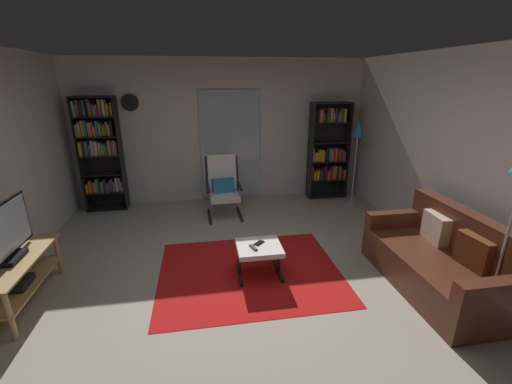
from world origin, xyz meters
TOP-DOWN VIEW (x-y plane):
  - ground_plane at (0.00, 0.00)m, footprint 7.02×7.02m
  - wall_back at (0.00, 2.90)m, footprint 5.60×0.06m
  - wall_right at (2.70, 0.00)m, footprint 0.06×6.00m
  - glass_door_panel at (0.13, 2.83)m, footprint 1.10×0.01m
  - area_rug at (0.10, 0.17)m, footprint 2.17×1.76m
  - tv_stand at (-2.35, -0.04)m, footprint 0.49×1.18m
  - television at (-2.35, -0.03)m, footprint 0.20×0.91m
  - bookshelf_near_tv at (-2.13, 2.67)m, footprint 0.68×0.30m
  - bookshelf_near_sofa at (1.99, 2.65)m, footprint 0.75×0.30m
  - leather_sofa at (2.15, -0.47)m, footprint 0.84×1.71m
  - lounge_armchair at (-0.08, 2.04)m, footprint 0.58×0.67m
  - ottoman at (0.20, 0.11)m, footprint 0.52×0.48m
  - tv_remote at (0.12, 0.05)m, footprint 0.08×0.15m
  - cell_phone at (0.21, 0.16)m, footprint 0.15×0.15m
  - floor_lamp_by_shelf at (2.30, 2.11)m, footprint 0.22×0.22m
  - wall_clock at (-1.57, 2.82)m, footprint 0.29×0.03m

SIDE VIEW (x-z plane):
  - ground_plane at x=0.00m, z-range 0.00..0.00m
  - area_rug at x=0.10m, z-range 0.00..0.01m
  - leather_sofa at x=2.15m, z-range -0.12..0.75m
  - ottoman at x=0.20m, z-range 0.12..0.51m
  - tv_stand at x=-2.35m, z-range 0.08..0.60m
  - cell_phone at x=0.21m, z-range 0.38..0.39m
  - tv_remote at x=0.12m, z-range 0.38..0.40m
  - lounge_armchair at x=-0.08m, z-range 0.02..1.05m
  - television at x=-2.35m, z-range 0.50..1.09m
  - bookshelf_near_sofa at x=1.99m, z-range 0.02..1.86m
  - glass_door_panel at x=0.13m, z-range 0.05..2.05m
  - bookshelf_near_tv at x=-2.13m, z-range 0.12..2.09m
  - floor_lamp_by_shelf at x=2.30m, z-range 0.48..2.04m
  - wall_back at x=0.00m, z-range 0.00..2.60m
  - wall_right at x=2.70m, z-range 0.00..2.60m
  - wall_clock at x=-1.57m, z-range 1.71..2.00m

